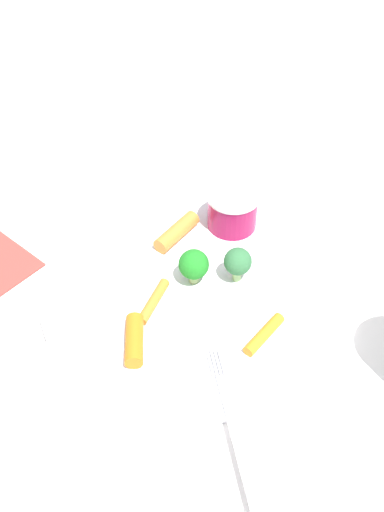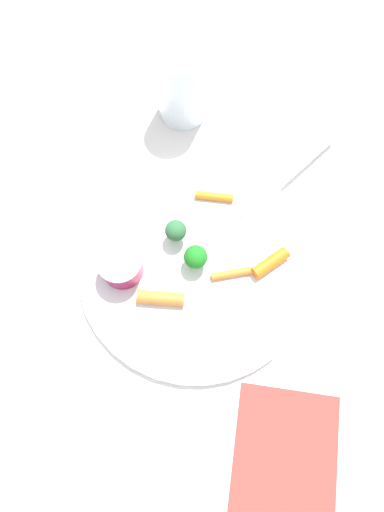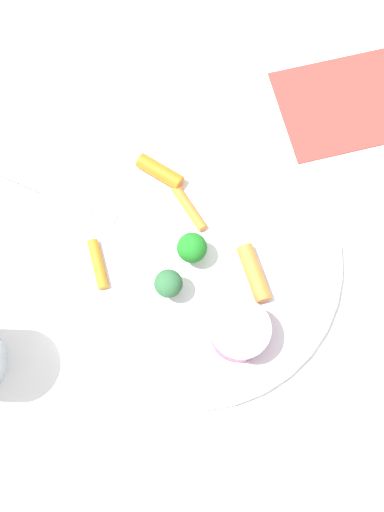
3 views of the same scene
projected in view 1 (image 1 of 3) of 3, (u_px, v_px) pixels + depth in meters
ground_plane at (194, 289)px, 0.62m from camera, size 2.40×2.40×0.00m
plate at (194, 285)px, 0.62m from camera, size 0.31×0.31×0.01m
sauce_cup at (232, 210)px, 0.66m from camera, size 0.06×0.06×0.04m
broccoli_floret_0 at (238, 262)px, 0.60m from camera, size 0.03×0.03×0.04m
broccoli_floret_1 at (195, 261)px, 0.60m from camera, size 0.03×0.03×0.04m
carrot_stick_0 at (177, 232)px, 0.65m from camera, size 0.03×0.06×0.02m
carrot_stick_1 at (155, 302)px, 0.59m from camera, size 0.04×0.05×0.01m
carrot_stick_2 at (134, 340)px, 0.55m from camera, size 0.05×0.04×0.02m
carrot_stick_3 at (264, 334)px, 0.56m from camera, size 0.02×0.05×0.01m
fork at (236, 441)px, 0.49m from camera, size 0.17×0.10×0.00m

